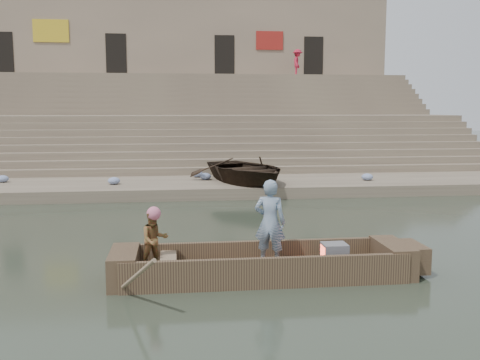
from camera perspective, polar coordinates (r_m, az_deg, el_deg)
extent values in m
plane|color=#252F23|center=(13.03, -13.94, -6.79)|extent=(120.00, 120.00, 0.00)
cube|color=gray|center=(20.81, -11.29, -0.83)|extent=(32.00, 4.00, 0.40)
cube|color=gray|center=(28.14, -10.20, 3.81)|extent=(32.00, 3.00, 2.80)
cube|color=gray|center=(35.08, -9.59, 6.50)|extent=(32.00, 3.00, 5.20)
cube|color=gray|center=(23.02, -10.88, 0.35)|extent=(32.00, 0.50, 0.70)
cube|color=gray|center=(23.49, -10.80, 0.87)|extent=(32.00, 0.50, 1.00)
cube|color=gray|center=(23.97, -10.73, 1.36)|extent=(32.00, 0.50, 1.30)
cube|color=gray|center=(24.45, -10.66, 1.84)|extent=(32.00, 0.50, 1.60)
cube|color=gray|center=(24.94, -10.60, 2.29)|extent=(32.00, 0.50, 1.90)
cube|color=gray|center=(25.42, -10.53, 2.73)|extent=(32.00, 0.50, 2.20)
cube|color=gray|center=(25.91, -10.47, 3.15)|extent=(32.00, 0.50, 2.50)
cube|color=gray|center=(26.39, -10.41, 3.56)|extent=(32.00, 0.50, 2.80)
cube|color=gray|center=(29.87, -10.01, 4.31)|extent=(32.00, 0.50, 3.10)
cube|color=gray|center=(30.36, -9.97, 4.64)|extent=(32.00, 0.50, 3.40)
cube|color=gray|center=(30.86, -9.93, 4.97)|extent=(32.00, 0.50, 3.70)
cube|color=gray|center=(31.35, -9.89, 5.28)|extent=(32.00, 0.50, 4.00)
cube|color=gray|center=(31.84, -9.85, 5.59)|extent=(32.00, 0.50, 4.30)
cube|color=gray|center=(32.34, -9.81, 5.88)|extent=(32.00, 0.50, 4.60)
cube|color=gray|center=(32.83, -9.77, 6.17)|extent=(32.00, 0.50, 4.90)
cube|color=gray|center=(33.33, -9.73, 6.45)|extent=(32.00, 0.50, 5.20)
cube|color=gray|center=(39.14, -9.42, 10.99)|extent=(32.00, 5.00, 11.20)
cube|color=black|center=(38.25, -23.52, 12.07)|extent=(1.30, 0.18, 2.60)
cube|color=black|center=(36.92, -12.80, 12.68)|extent=(1.30, 0.18, 2.60)
cube|color=black|center=(36.90, -1.64, 12.87)|extent=(1.30, 0.18, 2.60)
cube|color=black|center=(37.92, 7.65, 12.66)|extent=(1.30, 0.18, 2.60)
cube|color=gold|center=(37.61, -19.15, 14.51)|extent=(2.20, 0.10, 1.40)
cube|color=maroon|center=(37.33, 3.10, 14.34)|extent=(1.80, 0.10, 1.20)
cube|color=brown|center=(10.41, 2.34, -9.59)|extent=(5.00, 1.30, 0.22)
cube|color=brown|center=(9.78, 2.93, -9.70)|extent=(5.20, 0.12, 0.56)
cube|color=brown|center=(10.95, 1.82, -7.80)|extent=(5.20, 0.12, 0.56)
cube|color=brown|center=(10.28, -12.01, -8.88)|extent=(0.50, 1.30, 0.60)
cube|color=brown|center=(11.04, 15.64, -7.84)|extent=(0.50, 1.30, 0.60)
cube|color=brown|center=(11.20, 17.56, -7.60)|extent=(0.35, 0.90, 0.50)
cube|color=#937A5B|center=(10.21, -7.50, -8.31)|extent=(0.30, 1.20, 0.08)
cylinder|color=#937A5B|center=(9.41, -11.58, -10.42)|extent=(1.03, 2.10, 1.36)
sphere|color=#D06682|center=(10.14, -8.99, -3.48)|extent=(0.26, 0.26, 0.26)
imported|color=navy|center=(10.33, 3.14, -4.43)|extent=(0.70, 0.59, 1.63)
imported|color=#236822|center=(10.24, -8.94, -6.16)|extent=(0.64, 0.56, 1.09)
cube|color=slate|center=(10.63, 9.83, -7.60)|extent=(0.46, 0.42, 0.40)
cube|color=#E5593F|center=(10.57, 8.73, -7.66)|extent=(0.04, 0.34, 0.32)
imported|color=#2D2116|center=(20.42, 0.59, 1.09)|extent=(4.62, 5.46, 0.96)
imported|color=#B71F36|center=(36.09, 6.02, 12.08)|extent=(0.94, 1.25, 1.71)
ellipsoid|color=#3F5999|center=(21.26, -3.63, 0.38)|extent=(0.44, 0.44, 0.26)
ellipsoid|color=#3F5999|center=(22.07, -4.44, 0.64)|extent=(0.44, 0.44, 0.26)
ellipsoid|color=#3F5999|center=(21.61, 13.15, 0.32)|extent=(0.44, 0.44, 0.26)
ellipsoid|color=#3F5999|center=(22.33, -23.55, 0.11)|extent=(0.44, 0.44, 0.26)
ellipsoid|color=#3F5999|center=(20.46, -13.02, -0.08)|extent=(0.44, 0.44, 0.26)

